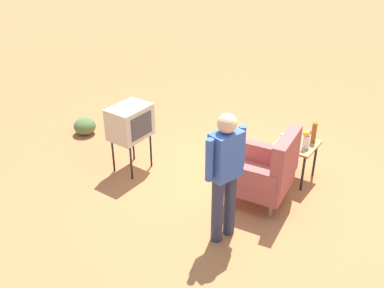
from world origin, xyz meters
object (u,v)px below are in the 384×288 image
person_standing (225,171)px  soda_can_blue (297,141)px  soda_can_red (290,137)px  armchair (268,171)px  bottle_short_clear (282,140)px  side_table (296,148)px  tv_on_stand (130,123)px  flower_vase (306,138)px  bottle_tall_amber (314,133)px

person_standing → soda_can_blue: bearing=173.2°
person_standing → soda_can_red: bearing=177.9°
armchair → bottle_short_clear: bearing=-172.7°
armchair → side_table: 0.78m
side_table → tv_on_stand: 2.41m
tv_on_stand → soda_can_blue: tv_on_stand is taller
person_standing → flower_vase: size_ratio=6.19×
flower_vase → bottle_short_clear: bearing=-61.0°
person_standing → bottle_short_clear: bearing=178.5°
tv_on_stand → bottle_tall_amber: bearing=119.8°
soda_can_blue → armchair: bearing=-6.8°
armchair → tv_on_stand: armchair is taller
person_standing → armchair: bearing=173.2°
armchair → flower_vase: (-0.72, 0.21, 0.23)m
armchair → tv_on_stand: size_ratio=1.03×
side_table → tv_on_stand: size_ratio=0.56×
soda_can_blue → soda_can_red: bearing=-111.7°
armchair → soda_can_blue: 0.75m
tv_on_stand → bottle_short_clear: size_ratio=5.15×
tv_on_stand → person_standing: (0.55, 1.92, 0.16)m
armchair → bottle_tall_amber: (-0.93, 0.24, 0.23)m
person_standing → soda_can_red: 1.73m
armchair → bottle_tall_amber: bearing=165.7°
flower_vase → bottle_tall_amber: bearing=173.6°
soda_can_red → flower_vase: bearing=76.4°
side_table → soda_can_red: 0.18m
tv_on_stand → person_standing: 2.01m
armchair → tv_on_stand: (0.37, -2.04, 0.28)m
armchair → side_table: armchair is taller
tv_on_stand → bottle_short_clear: 2.18m
bottle_short_clear → side_table: bearing=147.2°
bottle_short_clear → bottle_tall_amber: 0.49m
soda_can_red → bottle_short_clear: (0.22, -0.03, 0.04)m
soda_can_red → flower_vase: size_ratio=0.46×
side_table → tv_on_stand: bearing=-61.4°
side_table → soda_can_red: (-0.01, -0.11, 0.14)m
tv_on_stand → side_table: bearing=118.6°
soda_can_blue → side_table: bearing=-151.8°
armchair → side_table: size_ratio=1.82×
person_standing → flower_vase: 1.69m
bottle_short_clear → soda_can_red: bearing=173.6°
tv_on_stand → flower_vase: (-1.09, 2.25, -0.05)m
soda_can_red → bottle_tall_amber: size_ratio=0.41×
side_table → person_standing: 1.76m
armchair → bottle_short_clear: 0.60m
person_standing → soda_can_red: size_ratio=13.44×
tv_on_stand → bottle_tall_amber: size_ratio=3.43×
bottle_short_clear → flower_vase: flower_vase is taller
person_standing → soda_can_blue: size_ratio=13.44×
side_table → soda_can_blue: bearing=28.2°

